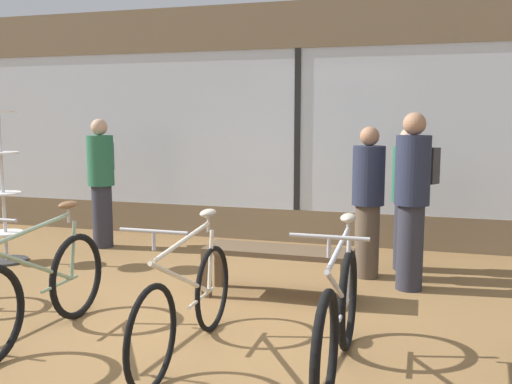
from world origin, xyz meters
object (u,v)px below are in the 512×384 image
bicycle_left (38,290)px  bicycle_center (187,303)px  bicycle_right (338,318)px  customer_by_window (101,179)px  customer_near_rack (407,197)px  customer_near_bench (413,195)px  accessory_rack (3,198)px  display_bench (278,257)px  customer_mid_floor (368,199)px

bicycle_left → bicycle_center: 1.22m
bicycle_right → customer_by_window: (-3.53, 2.90, 0.50)m
customer_near_rack → customer_near_bench: 0.76m
accessory_rack → customer_near_bench: bearing=3.1°
bicycle_right → customer_by_window: 4.59m
customer_by_window → bicycle_right: bearing=-39.4°
accessory_rack → customer_near_rack: (4.55, 1.00, 0.07)m
bicycle_center → display_bench: 1.50m
bicycle_center → customer_by_window: size_ratio=1.05×
bicycle_right → bicycle_center: bearing=178.5°
customer_mid_floor → customer_near_rack: bearing=48.2°
bicycle_left → customer_near_bench: bearing=38.4°
bicycle_right → customer_near_bench: 2.24m
customer_near_rack → customer_near_bench: customer_near_bench is taller
bicycle_right → customer_by_window: bearing=140.6°
bicycle_left → customer_mid_floor: customer_mid_floor is taller
accessory_rack → customer_mid_floor: 4.20m
accessory_rack → customer_mid_floor: accessory_rack is taller
bicycle_center → display_bench: size_ratio=1.26×
customer_by_window → customer_mid_floor: bearing=-7.5°
customer_mid_floor → customer_by_window: bearing=172.5°
bicycle_center → customer_mid_floor: customer_mid_floor is taller
bicycle_left → bicycle_right: bicycle_right is taller
accessory_rack → bicycle_center: bearing=-30.7°
bicycle_left → customer_by_window: bearing=112.6°
customer_near_rack → accessory_rack: bearing=-167.6°
bicycle_left → accessory_rack: accessory_rack is taller
customer_by_window → customer_near_rack: bearing=-0.3°
accessory_rack → customer_mid_floor: size_ratio=1.16×
bicycle_center → bicycle_left: bearing=-177.5°
customer_near_rack → customer_by_window: size_ratio=0.94×
display_bench → customer_near_rack: 1.83m
bicycle_center → customer_by_window: 3.80m
bicycle_right → display_bench: bearing=117.8°
bicycle_left → bicycle_right: size_ratio=1.02×
bicycle_right → display_bench: size_ratio=1.25×
accessory_rack → customer_near_rack: size_ratio=1.18×
bicycle_center → accessory_rack: accessory_rack is taller
accessory_rack → customer_near_rack: 4.65m
bicycle_right → customer_by_window: customer_by_window is taller
bicycle_left → bicycle_right: bearing=0.6°
bicycle_left → customer_by_window: customer_by_window is taller
display_bench → customer_by_window: 3.12m
customer_by_window → customer_near_bench: 4.01m
customer_near_bench → display_bench: bearing=-152.1°
bicycle_left → customer_near_bench: customer_near_bench is taller
accessory_rack → customer_by_window: bearing=56.2°
customer_by_window → customer_mid_floor: (3.48, -0.45, -0.06)m
bicycle_center → customer_mid_floor: bearing=66.6°
bicycle_right → customer_mid_floor: bearing=91.2°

